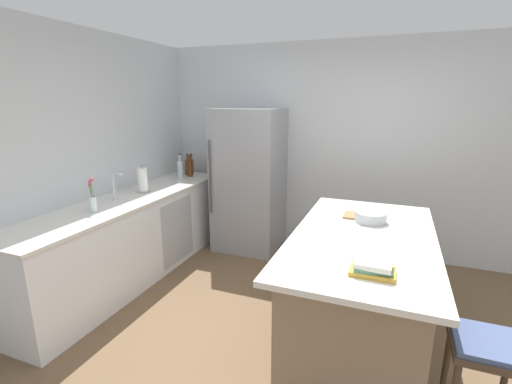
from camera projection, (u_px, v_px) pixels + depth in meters
ground_plane at (302, 359)px, 2.70m from camera, size 7.20×7.20×0.00m
wall_rear at (350, 151)px, 4.41m from camera, size 6.00×0.10×2.60m
wall_left at (44, 169)px, 3.24m from camera, size 0.10×6.00×2.60m
counter_run_left at (134, 236)px, 3.91m from camera, size 0.68×2.92×0.90m
kitchen_island at (359, 289)px, 2.81m from camera, size 1.03×1.92×0.91m
refrigerator at (249, 181)px, 4.57m from camera, size 0.81×0.73×1.81m
bar_stool at (485, 361)px, 1.91m from camera, size 0.36×0.36×0.68m
sink_faucet at (114, 186)px, 3.63m from camera, size 0.15×0.05×0.30m
flower_vase at (92, 201)px, 3.27m from camera, size 0.07×0.07×0.33m
paper_towel_roll at (143, 180)px, 3.98m from camera, size 0.14×0.14×0.31m
vinegar_bottle at (192, 166)px, 5.02m from camera, size 0.06×0.06×0.28m
whiskey_bottle at (188, 167)px, 4.92m from camera, size 0.08×0.08×0.29m
syrup_bottle at (190, 168)px, 4.81m from camera, size 0.07×0.07×0.29m
soda_bottle at (180, 168)px, 4.74m from camera, size 0.08×0.08×0.32m
cookbook_stack at (373, 268)px, 2.09m from camera, size 0.26×0.18×0.08m
mixing_bowl at (371, 217)px, 2.98m from camera, size 0.26×0.26×0.09m
cutting_board at (363, 216)px, 3.10m from camera, size 0.33×0.21×0.02m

